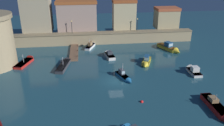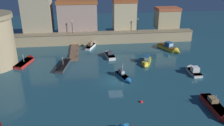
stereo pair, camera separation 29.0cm
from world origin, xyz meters
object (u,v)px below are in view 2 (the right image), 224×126
Objects in this scene: moored_boat_0 at (124,77)px; moored_boat_7 at (146,62)px; quay_lamp_0 at (72,25)px; moored_boat_1 at (109,54)px; moored_boat_10 at (193,70)px; moored_boat_5 at (218,110)px; mooring_buoy_0 at (141,102)px; moored_boat_8 at (91,45)px; moored_boat_3 at (171,48)px; quay_lamp_1 at (138,23)px; moored_boat_2 at (65,64)px; moored_boat_9 at (27,61)px.

moored_boat_0 is 0.97× the size of moored_boat_7.
moored_boat_7 is (5.41, 6.00, 0.11)m from moored_boat_0.
quay_lamp_0 is 0.63× the size of moored_boat_1.
moored_boat_10 is at bearing 76.62° from moored_boat_0.
quay_lamp_0 is 0.60× the size of moored_boat_7.
moored_boat_10 is (2.08, 12.60, -0.01)m from moored_boat_5.
mooring_buoy_0 is (10.71, -28.13, -4.97)m from quay_lamp_0.
moored_boat_8 is 1.12× the size of moored_boat_10.
moored_boat_3 reaches higher than moored_boat_7.
moored_boat_0 reaches higher than moored_boat_10.
quay_lamp_1 is 15.19m from moored_boat_7.
quay_lamp_0 is 0.42× the size of moored_boat_2.
moored_boat_8 is at bearing 177.44° from moored_boat_0.
moored_boat_8 reaches higher than moored_boat_5.
moored_boat_5 reaches higher than moored_boat_1.
moored_boat_3 is 10.53m from moored_boat_7.
moored_boat_2 reaches higher than mooring_buoy_0.
moored_boat_7 is 0.98× the size of moored_boat_8.
moored_boat_10 is (12.95, 1.22, 0.07)m from moored_boat_0.
moored_boat_5 reaches higher than moored_boat_10.
quay_lamp_0 is 30.50m from mooring_buoy_0.
moored_boat_5 is at bearing -27.30° from moored_boat_3.
moored_boat_5 is at bearing -160.21° from moored_boat_1.
moored_boat_7 is at bearing 57.67° from moored_boat_10.
quay_lamp_1 is 12.96m from moored_boat_8.
moored_boat_9 is at bearing -136.69° from moored_boat_0.
moored_boat_3 is at bearing 155.25° from moored_boat_7.
quay_lamp_1 is 27.70m from moored_boat_9.
moored_boat_9 is 26.27m from mooring_buoy_0.
moored_boat_10 is 14.77m from mooring_buoy_0.
moored_boat_0 is at bearing -108.07° from quay_lamp_1.
moored_boat_3 is 18.68m from moored_boat_8.
moored_boat_0 is 0.71× the size of moored_boat_5.
quay_lamp_1 reaches higher than quay_lamp_0.
quay_lamp_0 is 14.67m from moored_boat_9.
moored_boat_3 is at bearing 175.22° from moored_boat_5.
moored_boat_1 is 0.94× the size of moored_boat_8.
moored_boat_0 is 18.37m from moored_boat_8.
moored_boat_10 is at bearing -92.26° from moored_boat_2.
moored_boat_8 is (5.59, 10.52, 0.09)m from moored_boat_2.
moored_boat_1 is 10.02m from moored_boat_2.
moored_boat_10 is (31.39, -8.55, 0.12)m from moored_boat_9.
moored_boat_0 is at bearing -20.42° from moored_boat_7.
moored_boat_2 is 1.58× the size of moored_boat_10.
moored_boat_9 reaches higher than moored_boat_3.
moored_boat_5 is 1.08× the size of moored_boat_9.
moored_boat_8 is at bearing -116.19° from moored_boat_7.
mooring_buoy_0 is at bearing 179.09° from moored_boat_1.
moored_boat_3 is 1.35× the size of moored_boat_7.
quay_lamp_0 reaches higher than moored_boat_10.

